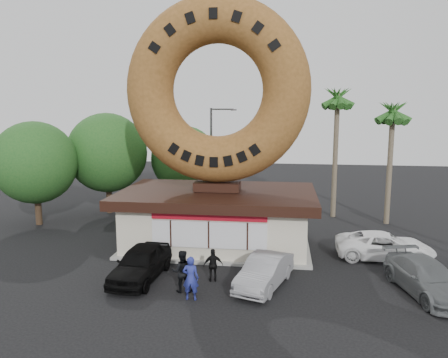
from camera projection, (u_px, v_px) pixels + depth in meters
name	position (u px, v px, depth m)	size (l,w,h in m)	color
ground	(198.00, 286.00, 19.83)	(90.00, 90.00, 0.00)	black
donut_shop	(217.00, 216.00, 25.40)	(11.20, 7.20, 3.80)	silver
giant_donut	(217.00, 91.00, 24.25)	(10.32, 10.32, 2.63)	#98602C
tree_west	(107.00, 153.00, 33.05)	(6.00, 6.00, 7.65)	#473321
tree_mid	(184.00, 159.00, 34.38)	(5.20, 5.20, 6.63)	#473321
tree_far	(35.00, 163.00, 29.65)	(5.60, 5.60, 7.14)	#473321
palm_near	(337.00, 102.00, 31.18)	(2.60, 2.60, 9.75)	#726651
palm_far	(393.00, 116.00, 29.40)	(2.60, 2.60, 8.75)	#726651
street_lamp	(213.00, 152.00, 35.00)	(2.11, 0.20, 8.00)	#59595E
person_left	(191.00, 278.00, 18.32)	(0.69, 0.45, 1.90)	navy
person_center	(182.00, 271.00, 19.13)	(0.91, 0.71, 1.88)	black
person_right	(213.00, 265.00, 20.29)	(0.92, 0.38, 1.56)	black
car_black	(141.00, 263.00, 20.55)	(1.87, 4.66, 1.59)	black
car_silver	(265.00, 272.00, 19.71)	(1.49, 4.27, 1.41)	#939297
car_grey	(427.00, 278.00, 18.93)	(2.04, 5.02, 1.46)	slate
car_white	(384.00, 246.00, 23.37)	(2.36, 5.11, 1.42)	white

